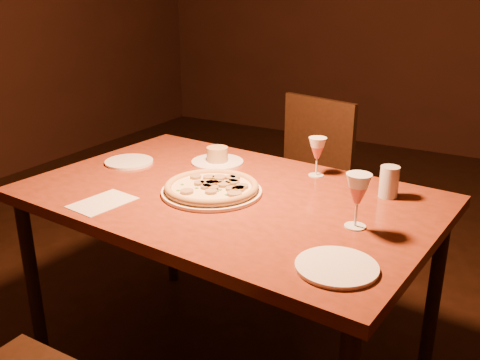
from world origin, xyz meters
The scene contains 10 objects.
dining_table centered at (-0.14, -0.12, 0.72)m, with size 1.56×1.08×0.79m.
chair_far centered at (-0.26, 0.84, 0.53)m, with size 0.56×0.56×0.94m.
pizza_plate centered at (-0.19, -0.16, 0.82)m, with size 0.37×0.37×0.04m.
ramekin_saucer centered at (-0.36, 0.15, 0.82)m, with size 0.22×0.22×0.07m.
wine_glass_far centered at (0.07, 0.21, 0.87)m, with size 0.07×0.07×0.16m, color #C05850, non-canonical shape.
wine_glass_right centered at (0.36, -0.17, 0.88)m, with size 0.08×0.08×0.18m, color #C05850, non-canonical shape.
water_tumbler centered at (0.38, 0.13, 0.85)m, with size 0.07×0.07×0.11m, color #B0B8C0.
side_plate_left centered at (-0.69, -0.04, 0.80)m, with size 0.20×0.20×0.01m, color white.
side_plate_near centered at (0.40, -0.45, 0.80)m, with size 0.23×0.23×0.01m, color white.
menu_card centered at (-0.47, -0.42, 0.80)m, with size 0.15×0.21×0.00m, color beige.
Camera 1 is at (0.81, -1.68, 1.52)m, focal length 40.00 mm.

